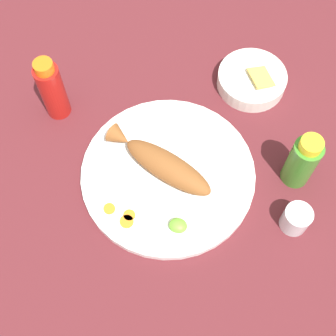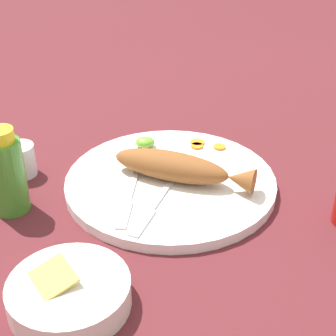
{
  "view_description": "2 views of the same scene",
  "coord_description": "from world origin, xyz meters",
  "px_view_note": "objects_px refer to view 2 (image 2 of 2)",
  "views": [
    {
      "loc": [
        0.11,
        -0.41,
        0.89
      ],
      "look_at": [
        0.0,
        0.0,
        0.04
      ],
      "focal_mm": 50.0,
      "sensor_mm": 36.0,
      "label": 1
    },
    {
      "loc": [
        -0.0,
        0.75,
        0.49
      ],
      "look_at": [
        0.0,
        0.0,
        0.04
      ],
      "focal_mm": 55.0,
      "sensor_mm": 36.0,
      "label": 2
    }
  ],
  "objects_px": {
    "fork_near": "(150,207)",
    "salt_cup": "(18,162)",
    "fried_fish": "(176,168)",
    "main_plate": "(168,182)",
    "fork_far": "(126,199)",
    "hot_sauce_bottle_green": "(4,173)",
    "guacamole_bowl": "(66,292)"
  },
  "relations": [
    {
      "from": "fork_near",
      "to": "salt_cup",
      "type": "distance_m",
      "value": 0.28
    },
    {
      "from": "fried_fish",
      "to": "main_plate",
      "type": "bearing_deg",
      "value": 0.0
    },
    {
      "from": "fried_fish",
      "to": "fork_far",
      "type": "height_order",
      "value": "fried_fish"
    },
    {
      "from": "salt_cup",
      "to": "fork_far",
      "type": "bearing_deg",
      "value": 151.83
    },
    {
      "from": "main_plate",
      "to": "fork_far",
      "type": "bearing_deg",
      "value": 44.66
    },
    {
      "from": "main_plate",
      "to": "hot_sauce_bottle_green",
      "type": "height_order",
      "value": "hot_sauce_bottle_green"
    },
    {
      "from": "main_plate",
      "to": "salt_cup",
      "type": "height_order",
      "value": "salt_cup"
    },
    {
      "from": "fork_near",
      "to": "fried_fish",
      "type": "bearing_deg",
      "value": 174.02
    },
    {
      "from": "fried_fish",
      "to": "hot_sauce_bottle_green",
      "type": "height_order",
      "value": "hot_sauce_bottle_green"
    },
    {
      "from": "guacamole_bowl",
      "to": "salt_cup",
      "type": "bearing_deg",
      "value": -66.08
    },
    {
      "from": "main_plate",
      "to": "fried_fish",
      "type": "height_order",
      "value": "fried_fish"
    },
    {
      "from": "fried_fish",
      "to": "hot_sauce_bottle_green",
      "type": "xyz_separation_m",
      "value": [
        0.27,
        0.06,
        0.03
      ]
    },
    {
      "from": "hot_sauce_bottle_green",
      "to": "fried_fish",
      "type": "bearing_deg",
      "value": -167.32
    },
    {
      "from": "hot_sauce_bottle_green",
      "to": "salt_cup",
      "type": "height_order",
      "value": "hot_sauce_bottle_green"
    },
    {
      "from": "salt_cup",
      "to": "fried_fish",
      "type": "bearing_deg",
      "value": 170.72
    },
    {
      "from": "fork_far",
      "to": "guacamole_bowl",
      "type": "xyz_separation_m",
      "value": [
        0.06,
        0.21,
        0.0
      ]
    },
    {
      "from": "salt_cup",
      "to": "guacamole_bowl",
      "type": "distance_m",
      "value": 0.35
    },
    {
      "from": "fried_fish",
      "to": "guacamole_bowl",
      "type": "bearing_deg",
      "value": 82.77
    },
    {
      "from": "hot_sauce_bottle_green",
      "to": "guacamole_bowl",
      "type": "height_order",
      "value": "hot_sauce_bottle_green"
    },
    {
      "from": "hot_sauce_bottle_green",
      "to": "guacamole_bowl",
      "type": "xyz_separation_m",
      "value": [
        -0.13,
        0.21,
        -0.05
      ]
    },
    {
      "from": "fork_near",
      "to": "main_plate",
      "type": "bearing_deg",
      "value": -176.56
    },
    {
      "from": "fork_near",
      "to": "hot_sauce_bottle_green",
      "type": "xyz_separation_m",
      "value": [
        0.23,
        -0.02,
        0.05
      ]
    },
    {
      "from": "fork_far",
      "to": "hot_sauce_bottle_green",
      "type": "bearing_deg",
      "value": -84.82
    },
    {
      "from": "hot_sauce_bottle_green",
      "to": "guacamole_bowl",
      "type": "distance_m",
      "value": 0.25
    },
    {
      "from": "fork_near",
      "to": "guacamole_bowl",
      "type": "xyz_separation_m",
      "value": [
        0.1,
        0.19,
        0.0
      ]
    },
    {
      "from": "fried_fish",
      "to": "fork_near",
      "type": "relative_size",
      "value": 1.4
    },
    {
      "from": "fork_far",
      "to": "salt_cup",
      "type": "height_order",
      "value": "salt_cup"
    },
    {
      "from": "main_plate",
      "to": "guacamole_bowl",
      "type": "relative_size",
      "value": 2.31
    },
    {
      "from": "hot_sauce_bottle_green",
      "to": "fork_near",
      "type": "bearing_deg",
      "value": 174.41
    },
    {
      "from": "fork_far",
      "to": "hot_sauce_bottle_green",
      "type": "xyz_separation_m",
      "value": [
        0.19,
        -0.0,
        0.05
      ]
    },
    {
      "from": "fork_near",
      "to": "fork_far",
      "type": "bearing_deg",
      "value": -98.41
    },
    {
      "from": "main_plate",
      "to": "fork_near",
      "type": "xyz_separation_m",
      "value": [
        0.03,
        0.09,
        0.01
      ]
    }
  ]
}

